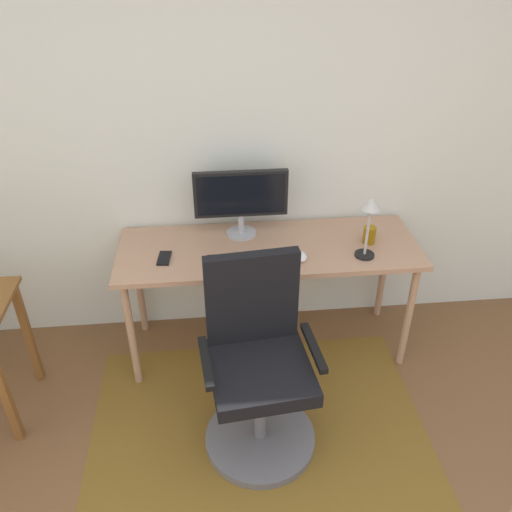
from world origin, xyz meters
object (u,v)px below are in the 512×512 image
object	(u,v)px
monitor	(241,197)
desk_lamp	(370,216)
desk	(269,257)
coffee_cup	(369,235)
office_chair	(258,377)
computer_mouse	(301,256)
cell_phone	(164,258)
keyboard	(246,260)

from	to	relation	value
monitor	desk_lamp	bearing A→B (deg)	-25.16
desk	coffee_cup	world-z (taller)	coffee_cup
office_chair	computer_mouse	bearing A→B (deg)	55.64
desk	desk_lamp	xyz separation A→B (m)	(0.53, -0.15, 0.33)
monitor	cell_phone	world-z (taller)	monitor
keyboard	desk	bearing A→B (deg)	45.59
desk_lamp	office_chair	xyz separation A→B (m)	(-0.66, -0.54, -0.59)
desk_lamp	coffee_cup	bearing A→B (deg)	65.72
desk_lamp	computer_mouse	bearing A→B (deg)	179.47
cell_phone	office_chair	xyz separation A→B (m)	(0.47, -0.62, -0.34)
desk	coffee_cup	bearing A→B (deg)	-1.17
desk	computer_mouse	world-z (taller)	computer_mouse
keyboard	coffee_cup	distance (m)	0.75
monitor	keyboard	size ratio (longest dim) A/B	1.27
coffee_cup	office_chair	bearing A→B (deg)	-136.60
monitor	desk_lamp	world-z (taller)	monitor
desk	desk_lamp	bearing A→B (deg)	-16.35
keyboard	office_chair	xyz separation A→B (m)	(0.01, -0.55, -0.34)
desk	monitor	bearing A→B (deg)	132.34
keyboard	cell_phone	size ratio (longest dim) A/B	3.07
desk	coffee_cup	xyz separation A→B (m)	(0.59, -0.01, 0.12)
desk_lamp	office_chair	bearing A→B (deg)	-140.59
desk	office_chair	world-z (taller)	office_chair
computer_mouse	office_chair	bearing A→B (deg)	-118.60
office_chair	desk	bearing A→B (deg)	73.40
coffee_cup	cell_phone	size ratio (longest dim) A/B	0.72
office_chair	monitor	bearing A→B (deg)	85.20
desk	office_chair	size ratio (longest dim) A/B	1.65
keyboard	cell_phone	bearing A→B (deg)	170.62
desk	desk_lamp	world-z (taller)	desk_lamp
keyboard	coffee_cup	size ratio (longest dim) A/B	4.25
monitor	computer_mouse	bearing A→B (deg)	-45.14
desk	computer_mouse	bearing A→B (deg)	-42.66
coffee_cup	office_chair	distance (m)	1.07
keyboard	computer_mouse	world-z (taller)	computer_mouse
computer_mouse	cell_phone	distance (m)	0.77
cell_phone	desk_lamp	xyz separation A→B (m)	(1.12, -0.08, 0.25)
monitor	keyboard	world-z (taller)	monitor
office_chair	desk_lamp	bearing A→B (deg)	33.65
computer_mouse	cell_phone	world-z (taller)	computer_mouse
cell_phone	desk_lamp	distance (m)	1.15
cell_phone	computer_mouse	bearing A→B (deg)	-0.37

